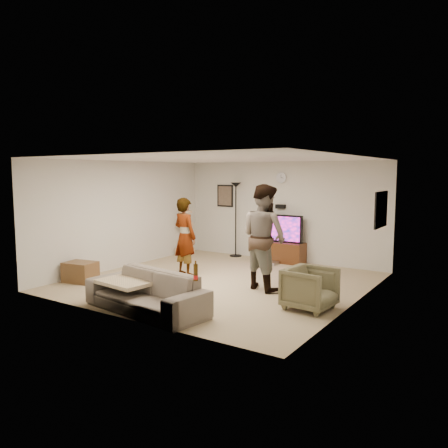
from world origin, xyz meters
The scene contains 24 objects.
floor centered at (0.00, 0.00, -0.01)m, with size 5.50×5.50×0.02m, color tan.
ceiling centered at (0.00, 0.00, 2.51)m, with size 5.50×5.50×0.02m, color silver.
wall_back centered at (0.00, 2.75, 1.25)m, with size 5.50×0.04×2.50m, color silver.
wall_front centered at (0.00, -2.75, 1.25)m, with size 5.50×0.04×2.50m, color silver.
wall_left centered at (-2.75, 0.00, 1.25)m, with size 0.04×5.50×2.50m, color silver.
wall_right centered at (2.75, 0.00, 1.25)m, with size 0.04×5.50×2.50m, color silver.
wall_clock centered at (0.00, 2.72, 2.10)m, with size 0.26×0.26×0.04m, color silver.
wall_speaker centered at (0.00, 2.69, 1.38)m, with size 0.25×0.10×0.10m, color black.
picture_back centered at (-1.70, 2.73, 1.60)m, with size 0.42×0.03×0.52m, color brown.
picture_right centered at (2.73, 1.60, 1.50)m, with size 0.03×0.78×0.62m, color #F27345.
tv_stand centered at (0.11, 2.50, 0.25)m, with size 1.22×0.45×0.51m, color #3D200F.
console_box centered at (0.01, 2.11, 0.04)m, with size 0.40×0.30×0.07m, color #AAAAB6.
tv centered at (0.11, 2.50, 0.85)m, with size 1.15×0.08×0.68m, color black.
tv_screen centered at (0.11, 2.46, 0.85)m, with size 1.06×0.01×0.60m, color #FB1996.
floor_lamp centered at (-1.24, 2.55, 0.98)m, with size 0.32×0.32×1.97m, color black.
cat_tree centered at (-2.51, 1.96, 0.61)m, with size 0.39×0.39×1.22m, color tan.
person_left centered at (-0.97, 0.04, 0.85)m, with size 0.62×0.41×1.69m, color #97989F.
person_right centered at (0.98, 0.01, 1.01)m, with size 0.98×0.76×2.01m, color teal.
sofa centered at (0.08, -2.30, 0.32)m, with size 2.18×0.85×0.64m, color #6B6157.
throw_blanket centered at (-0.33, -2.30, 0.43)m, with size 0.90×0.70×0.06m, color beige.
beer_bottle centered at (1.09, -2.30, 0.76)m, with size 0.06×0.06×0.25m, color #3B2405.
armchair centered at (2.24, -0.74, 0.35)m, with size 0.74×0.76×0.69m, color brown.
side_table centered at (-2.40, -1.60, 0.21)m, with size 0.62×0.46×0.41m, color #533920.
toy_ball centered at (-1.21, 0.16, 0.04)m, with size 0.07×0.07×0.07m, color teal.
Camera 1 is at (4.95, -7.39, 2.21)m, focal length 35.53 mm.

